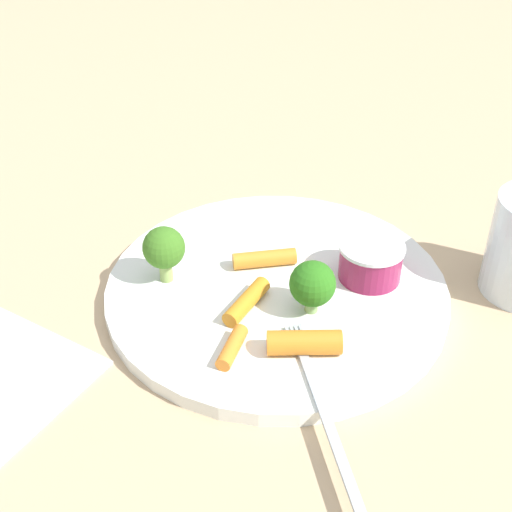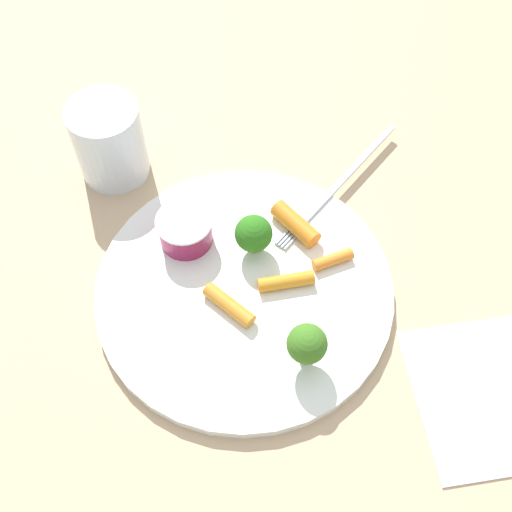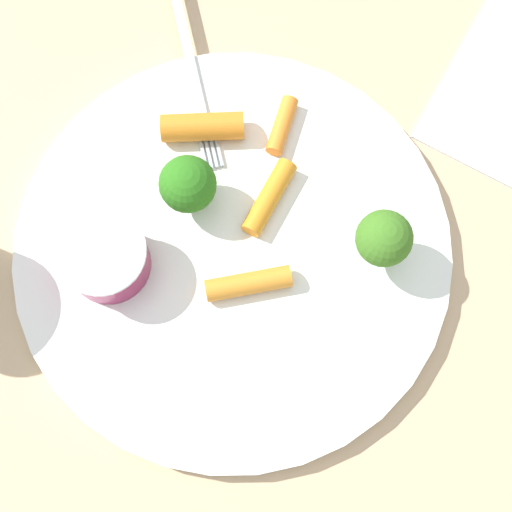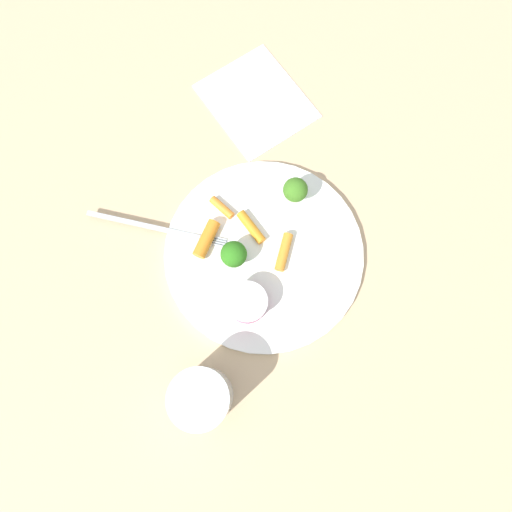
{
  "view_description": "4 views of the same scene",
  "coord_description": "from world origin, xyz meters",
  "px_view_note": "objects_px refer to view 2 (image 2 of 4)",
  "views": [
    {
      "loc": [
        -0.4,
        -0.2,
        0.36
      ],
      "look_at": [
        0.0,
        0.02,
        0.03
      ],
      "focal_mm": 49.35,
      "sensor_mm": 36.0,
      "label": 1
    },
    {
      "loc": [
        0.04,
        0.28,
        0.51
      ],
      "look_at": [
        -0.01,
        -0.02,
        0.03
      ],
      "focal_mm": 44.17,
      "sensor_mm": 36.0,
      "label": 2
    },
    {
      "loc": [
        0.11,
        0.07,
        0.45
      ],
      "look_at": [
        0.0,
        0.02,
        0.03
      ],
      "focal_mm": 51.28,
      "sensor_mm": 36.0,
      "label": 3
    },
    {
      "loc": [
        0.12,
        -0.1,
        0.59
      ],
      "look_at": [
        0.0,
        -0.01,
        0.03
      ],
      "focal_mm": 30.92,
      "sensor_mm": 36.0,
      "label": 4
    }
  ],
  "objects_px": {
    "broccoli_floret_0": "(254,234)",
    "napkin": "(508,391)",
    "drinking_glass": "(109,141)",
    "carrot_stick_2": "(333,259)",
    "carrot_stick_0": "(286,281)",
    "plate": "(244,289)",
    "carrot_stick_1": "(229,305)",
    "fork": "(338,185)",
    "carrot_stick_3": "(295,224)",
    "broccoli_floret_1": "(307,344)",
    "sauce_cup": "(185,230)"
  },
  "relations": [
    {
      "from": "broccoli_floret_1",
      "to": "fork",
      "type": "bearing_deg",
      "value": -113.53
    },
    {
      "from": "plate",
      "to": "broccoli_floret_0",
      "type": "xyz_separation_m",
      "value": [
        -0.02,
        -0.04,
        0.03
      ]
    },
    {
      "from": "carrot_stick_1",
      "to": "carrot_stick_2",
      "type": "bearing_deg",
      "value": -164.15
    },
    {
      "from": "carrot_stick_0",
      "to": "broccoli_floret_0",
      "type": "bearing_deg",
      "value": -64.18
    },
    {
      "from": "sauce_cup",
      "to": "broccoli_floret_0",
      "type": "distance_m",
      "value": 0.07
    },
    {
      "from": "carrot_stick_3",
      "to": "napkin",
      "type": "bearing_deg",
      "value": 126.46
    },
    {
      "from": "plate",
      "to": "carrot_stick_1",
      "type": "relative_size",
      "value": 5.24
    },
    {
      "from": "plate",
      "to": "napkin",
      "type": "height_order",
      "value": "plate"
    },
    {
      "from": "plate",
      "to": "drinking_glass",
      "type": "height_order",
      "value": "drinking_glass"
    },
    {
      "from": "broccoli_floret_0",
      "to": "carrot_stick_3",
      "type": "relative_size",
      "value": 0.82
    },
    {
      "from": "napkin",
      "to": "broccoli_floret_0",
      "type": "bearing_deg",
      "value": -43.61
    },
    {
      "from": "plate",
      "to": "carrot_stick_0",
      "type": "xyz_separation_m",
      "value": [
        -0.04,
        0.01,
        0.01
      ]
    },
    {
      "from": "sauce_cup",
      "to": "broccoli_floret_1",
      "type": "bearing_deg",
      "value": 120.0
    },
    {
      "from": "carrot_stick_0",
      "to": "carrot_stick_3",
      "type": "height_order",
      "value": "carrot_stick_3"
    },
    {
      "from": "carrot_stick_3",
      "to": "napkin",
      "type": "xyz_separation_m",
      "value": [
        -0.14,
        0.19,
        -0.02
      ]
    },
    {
      "from": "broccoli_floret_0",
      "to": "drinking_glass",
      "type": "distance_m",
      "value": 0.18
    },
    {
      "from": "sauce_cup",
      "to": "drinking_glass",
      "type": "relative_size",
      "value": 0.62
    },
    {
      "from": "sauce_cup",
      "to": "fork",
      "type": "bearing_deg",
      "value": -167.49
    },
    {
      "from": "carrot_stick_1",
      "to": "plate",
      "type": "bearing_deg",
      "value": -130.53
    },
    {
      "from": "plate",
      "to": "drinking_glass",
      "type": "bearing_deg",
      "value": -58.71
    },
    {
      "from": "broccoli_floret_0",
      "to": "carrot_stick_1",
      "type": "relative_size",
      "value": 0.83
    },
    {
      "from": "broccoli_floret_0",
      "to": "carrot_stick_1",
      "type": "bearing_deg",
      "value": 60.1
    },
    {
      "from": "broccoli_floret_1",
      "to": "carrot_stick_0",
      "type": "distance_m",
      "value": 0.08
    },
    {
      "from": "carrot_stick_1",
      "to": "carrot_stick_3",
      "type": "relative_size",
      "value": 0.99
    },
    {
      "from": "carrot_stick_3",
      "to": "drinking_glass",
      "type": "distance_m",
      "value": 0.21
    },
    {
      "from": "broccoli_floret_0",
      "to": "napkin",
      "type": "height_order",
      "value": "broccoli_floret_0"
    },
    {
      "from": "plate",
      "to": "broccoli_floret_1",
      "type": "xyz_separation_m",
      "value": [
        -0.04,
        0.08,
        0.04
      ]
    },
    {
      "from": "plate",
      "to": "carrot_stick_0",
      "type": "distance_m",
      "value": 0.04
    },
    {
      "from": "sauce_cup",
      "to": "broccoli_floret_0",
      "type": "height_order",
      "value": "broccoli_floret_0"
    },
    {
      "from": "napkin",
      "to": "drinking_glass",
      "type": "bearing_deg",
      "value": -45.48
    },
    {
      "from": "carrot_stick_2",
      "to": "carrot_stick_3",
      "type": "xyz_separation_m",
      "value": [
        0.03,
        -0.04,
        0.0
      ]
    },
    {
      "from": "carrot_stick_1",
      "to": "carrot_stick_2",
      "type": "distance_m",
      "value": 0.11
    },
    {
      "from": "carrot_stick_3",
      "to": "plate",
      "type": "bearing_deg",
      "value": 41.42
    },
    {
      "from": "broccoli_floret_1",
      "to": "fork",
      "type": "relative_size",
      "value": 0.3
    },
    {
      "from": "sauce_cup",
      "to": "fork",
      "type": "xyz_separation_m",
      "value": [
        -0.16,
        -0.04,
        -0.01
      ]
    },
    {
      "from": "broccoli_floret_1",
      "to": "drinking_glass",
      "type": "bearing_deg",
      "value": -60.71
    },
    {
      "from": "drinking_glass",
      "to": "carrot_stick_2",
      "type": "bearing_deg",
      "value": 139.24
    },
    {
      "from": "sauce_cup",
      "to": "fork",
      "type": "relative_size",
      "value": 0.33
    },
    {
      "from": "napkin",
      "to": "carrot_stick_1",
      "type": "bearing_deg",
      "value": -28.34
    },
    {
      "from": "broccoli_floret_1",
      "to": "fork",
      "type": "xyz_separation_m",
      "value": [
        -0.08,
        -0.18,
        -0.03
      ]
    },
    {
      "from": "carrot_stick_1",
      "to": "drinking_glass",
      "type": "height_order",
      "value": "drinking_glass"
    },
    {
      "from": "broccoli_floret_0",
      "to": "fork",
      "type": "distance_m",
      "value": 0.12
    },
    {
      "from": "carrot_stick_3",
      "to": "carrot_stick_1",
      "type": "bearing_deg",
      "value": 43.45
    },
    {
      "from": "broccoli_floret_0",
      "to": "drinking_glass",
      "type": "xyz_separation_m",
      "value": [
        0.12,
        -0.14,
        0.0
      ]
    },
    {
      "from": "fork",
      "to": "napkin",
      "type": "relative_size",
      "value": 1.01
    },
    {
      "from": "sauce_cup",
      "to": "napkin",
      "type": "bearing_deg",
      "value": 140.93
    },
    {
      "from": "drinking_glass",
      "to": "napkin",
      "type": "relative_size",
      "value": 0.54
    },
    {
      "from": "fork",
      "to": "plate",
      "type": "bearing_deg",
      "value": 40.14
    },
    {
      "from": "sauce_cup",
      "to": "broccoli_floret_0",
      "type": "xyz_separation_m",
      "value": [
        -0.06,
        0.02,
        0.01
      ]
    },
    {
      "from": "broccoli_floret_0",
      "to": "napkin",
      "type": "distance_m",
      "value": 0.26
    }
  ]
}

